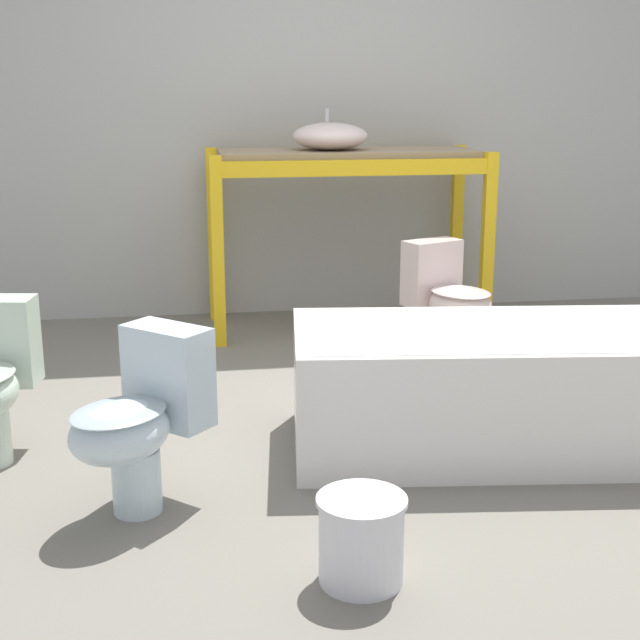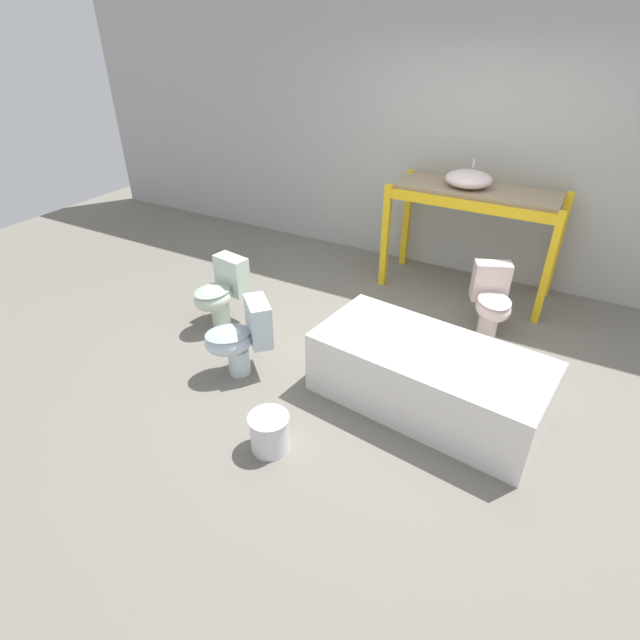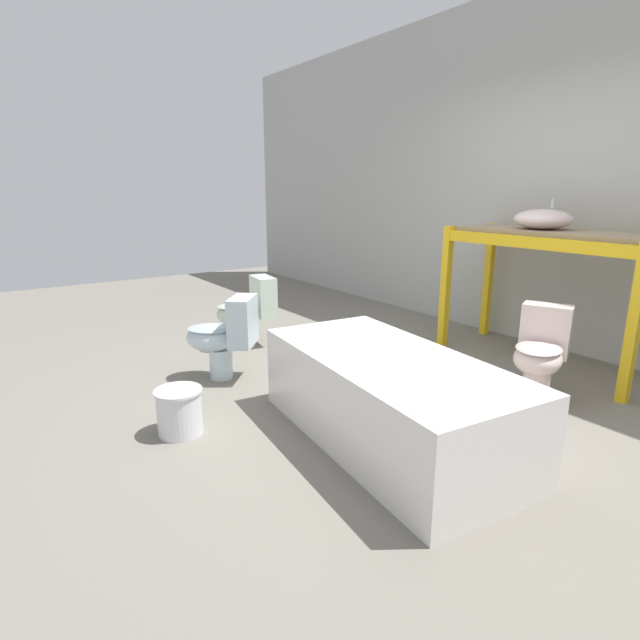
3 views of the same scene
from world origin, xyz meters
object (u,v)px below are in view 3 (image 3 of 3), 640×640
at_px(sink_basin, 543,219).
at_px(bucket_white, 179,410).
at_px(bathtub_main, 388,392).
at_px(toilet_extra, 224,335).
at_px(toilet_near, 540,351).
at_px(toilet_far, 248,310).

distance_m(sink_basin, bucket_white, 3.18).
xyz_separation_m(sink_basin, bathtub_main, (0.38, -2.01, -0.90)).
distance_m(sink_basin, bathtub_main, 2.23).
relative_size(toilet_extra, bucket_white, 2.31).
xyz_separation_m(bathtub_main, toilet_near, (0.17, 1.25, 0.05)).
bearing_deg(bucket_white, bathtub_main, 51.38).
height_order(toilet_near, bucket_white, toilet_near).
bearing_deg(sink_basin, toilet_extra, -114.63).
xyz_separation_m(toilet_far, bucket_white, (1.31, -1.14, -0.20)).
distance_m(bathtub_main, bucket_white, 1.25).
xyz_separation_m(bathtub_main, toilet_far, (-2.09, 0.17, 0.05)).
height_order(sink_basin, toilet_near, sink_basin).
xyz_separation_m(toilet_near, toilet_extra, (-1.63, -1.61, 0.00)).
bearing_deg(bathtub_main, bucket_white, -121.98).
distance_m(toilet_far, toilet_extra, 0.82).
bearing_deg(sink_basin, toilet_near, -54.16).
xyz_separation_m(sink_basin, bucket_white, (-0.40, -2.98, -1.05)).
distance_m(sink_basin, toilet_far, 2.65).
relative_size(bathtub_main, bucket_white, 6.29).
bearing_deg(toilet_near, toilet_far, -177.69).
distance_m(bathtub_main, toilet_far, 2.10).
bearing_deg(toilet_far, toilet_extra, -30.90).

